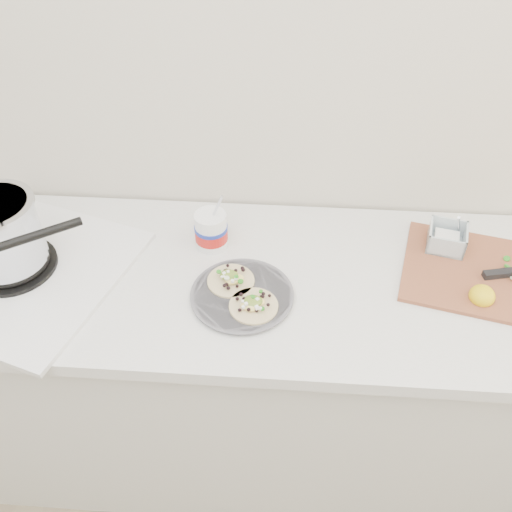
# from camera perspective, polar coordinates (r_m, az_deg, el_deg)

# --- Properties ---
(counter) EXTENTS (2.44, 0.66, 0.90)m
(counter) POSITION_cam_1_polar(r_m,az_deg,el_deg) (1.93, -4.31, -11.04)
(counter) COLOR silver
(counter) RESTS_ON ground
(stove) EXTENTS (0.72, 0.69, 0.28)m
(stove) POSITION_cam_1_polar(r_m,az_deg,el_deg) (1.67, -23.77, 0.92)
(stove) COLOR silver
(stove) RESTS_ON counter
(taco_plate) EXTENTS (0.27, 0.27, 0.04)m
(taco_plate) POSITION_cam_1_polar(r_m,az_deg,el_deg) (1.50, -1.41, -3.72)
(taco_plate) COLOR #5A585F
(taco_plate) RESTS_ON counter
(tub) EXTENTS (0.10, 0.10, 0.21)m
(tub) POSITION_cam_1_polar(r_m,az_deg,el_deg) (1.63, -4.44, 2.82)
(tub) COLOR white
(tub) RESTS_ON counter
(cutboard) EXTENTS (0.54, 0.43, 0.07)m
(cutboard) POSITION_cam_1_polar(r_m,az_deg,el_deg) (1.69, 22.41, -1.26)
(cutboard) COLOR brown
(cutboard) RESTS_ON counter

